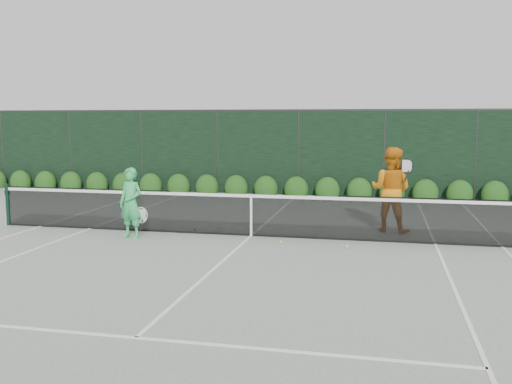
# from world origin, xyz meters

# --- Properties ---
(ground) EXTENTS (80.00, 80.00, 0.00)m
(ground) POSITION_xyz_m (0.00, 0.00, 0.00)
(ground) COLOR gray
(ground) RESTS_ON ground
(tennis_net) EXTENTS (12.90, 0.10, 1.07)m
(tennis_net) POSITION_xyz_m (-0.02, 0.00, 0.53)
(tennis_net) COLOR #10301F
(tennis_net) RESTS_ON ground
(player_woman) EXTENTS (0.69, 0.52, 1.61)m
(player_woman) POSITION_xyz_m (-2.64, -0.78, 0.81)
(player_woman) COLOR #36BB63
(player_woman) RESTS_ON ground
(player_man) EXTENTS (1.19, 1.06, 2.05)m
(player_man) POSITION_xyz_m (3.16, 1.27, 1.02)
(player_man) COLOR orange
(player_man) RESTS_ON ground
(court_lines) EXTENTS (11.03, 23.83, 0.01)m
(court_lines) POSITION_xyz_m (0.00, 0.00, 0.01)
(court_lines) COLOR white
(court_lines) RESTS_ON ground
(windscreen_fence) EXTENTS (32.00, 21.07, 3.06)m
(windscreen_fence) POSITION_xyz_m (0.00, -2.71, 1.51)
(windscreen_fence) COLOR black
(windscreen_fence) RESTS_ON ground
(hedge_row) EXTENTS (31.66, 0.65, 0.94)m
(hedge_row) POSITION_xyz_m (-0.00, 7.15, 0.23)
(hedge_row) COLOR #133B10
(hedge_row) RESTS_ON ground
(tennis_balls) EXTENTS (4.59, 1.53, 0.07)m
(tennis_balls) POSITION_xyz_m (-0.28, 0.04, 0.03)
(tennis_balls) COLOR #C9EB34
(tennis_balls) RESTS_ON ground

